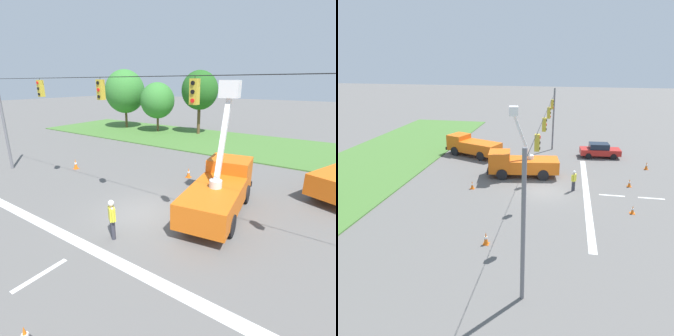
{
  "view_description": "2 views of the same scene",
  "coord_description": "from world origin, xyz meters",
  "views": [
    {
      "loc": [
        7.87,
        -9.16,
        6.36
      ],
      "look_at": [
        -0.81,
        3.58,
        1.31
      ],
      "focal_mm": 28.0,
      "sensor_mm": 36.0,
      "label": 1
    },
    {
      "loc": [
        -25.32,
        -1.56,
        10.59
      ],
      "look_at": [
        -0.6,
        3.08,
        2.0
      ],
      "focal_mm": 35.0,
      "sensor_mm": 36.0,
      "label": 2
    }
  ],
  "objects": [
    {
      "name": "lane_markings",
      "position": [
        0.0,
        -4.96,
        0.0
      ],
      "size": [
        17.6,
        15.25,
        0.01
      ],
      "color": "silver",
      "rests_on": "ground"
    },
    {
      "name": "traffic_cone_near_bucket",
      "position": [
        -8.86,
        2.74,
        0.38
      ],
      "size": [
        0.36,
        0.36,
        0.77
      ],
      "color": "orange",
      "rests_on": "ground"
    },
    {
      "name": "tree_far_west",
      "position": [
        -18.8,
        19.2,
        5.14
      ],
      "size": [
        5.54,
        5.65,
        8.12
      ],
      "color": "brown",
      "rests_on": "ground"
    },
    {
      "name": "ground_plane",
      "position": [
        0.0,
        0.0,
        0.0
      ],
      "size": [
        200.0,
        200.0,
        0.0
      ],
      "primitive_type": "plane",
      "color": "#605E5B"
    },
    {
      "name": "tree_west",
      "position": [
        -13.09,
        19.16,
        4.11
      ],
      "size": [
        4.35,
        4.67,
        6.41
      ],
      "color": "brown",
      "rests_on": "ground"
    },
    {
      "name": "grass_verge",
      "position": [
        0.0,
        18.0,
        0.05
      ],
      "size": [
        56.0,
        12.0,
        0.1
      ],
      "primitive_type": "cube",
      "color": "#477533",
      "rests_on": "ground"
    },
    {
      "name": "utility_truck_bucket_lift",
      "position": [
        3.15,
        2.46,
        1.34
      ],
      "size": [
        3.26,
        6.79,
        6.46
      ],
      "color": "orange",
      "rests_on": "ground"
    },
    {
      "name": "traffic_cone_mid_left",
      "position": [
        -0.69,
        5.96,
        0.34
      ],
      "size": [
        0.36,
        0.36,
        0.7
      ],
      "color": "orange",
      "rests_on": "ground"
    },
    {
      "name": "tree_centre",
      "position": [
        -7.74,
        20.65,
        5.44
      ],
      "size": [
        4.53,
        4.3,
        7.81
      ],
      "color": "brown",
      "rests_on": "ground"
    },
    {
      "name": "road_worker",
      "position": [
        0.43,
        -2.41,
        1.0
      ],
      "size": [
        0.56,
        0.42,
        1.77
      ],
      "color": "#383842",
      "rests_on": "ground"
    },
    {
      "name": "signal_gantry",
      "position": [
        0.1,
        -0.0,
        4.58
      ],
      "size": [
        26.2,
        0.33,
        7.2
      ],
      "color": "slate",
      "rests_on": "ground"
    }
  ]
}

